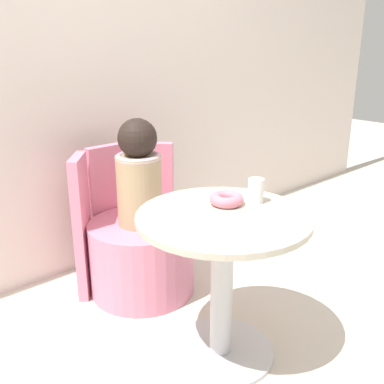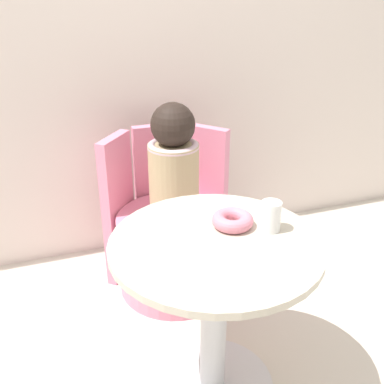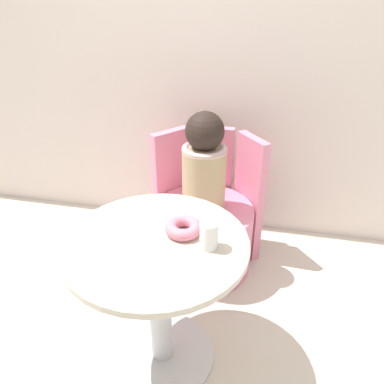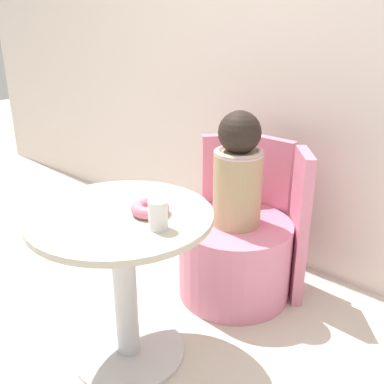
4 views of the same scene
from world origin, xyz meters
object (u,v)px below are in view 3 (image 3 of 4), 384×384
Objects in this scene: tub_chair at (203,237)px; child_figure at (204,165)px; cup at (209,235)px; round_table at (159,282)px; donut at (183,228)px.

child_figure reaches higher than tub_chair.
child_figure is at bearing 101.89° from cup.
donut is (0.08, 0.07, 0.23)m from round_table.
child_figure is 0.66m from cup.
tub_chair is 3.93× the size of donut.
tub_chair is at bearing 180.00° from child_figure.
round_table is at bearing -94.98° from child_figure.
round_table is 0.25m from donut.
donut is 1.36× the size of cup.
tub_chair is (0.06, 0.65, -0.25)m from round_table.
round_table is 0.70m from tub_chair.
child_figure is at bearing 85.02° from round_table.
donut is at bearing 39.30° from round_table.
round_table is 0.32m from cup.
round_table is at bearing -94.98° from tub_chair.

